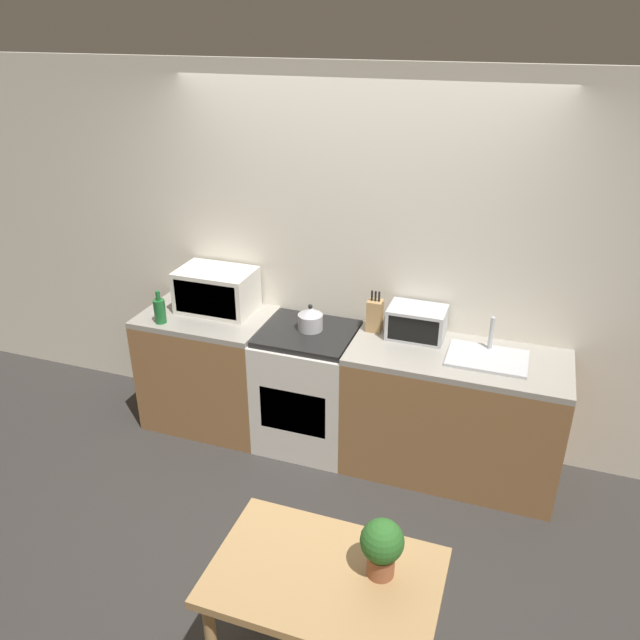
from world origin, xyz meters
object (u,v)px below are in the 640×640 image
(kettle, at_px, (310,319))
(microwave, at_px, (216,290))
(stove_range, at_px, (308,387))
(toaster_oven, at_px, (417,323))
(dining_table, at_px, (325,593))
(bottle, at_px, (160,310))

(kettle, bearing_deg, microwave, 174.23)
(stove_range, height_order, toaster_oven, toaster_oven)
(microwave, relative_size, toaster_oven, 1.44)
(toaster_oven, height_order, dining_table, toaster_oven)
(stove_range, distance_m, kettle, 0.53)
(bottle, xyz_separation_m, dining_table, (1.76, -1.59, -0.33))
(stove_range, height_order, dining_table, stove_range)
(microwave, xyz_separation_m, toaster_oven, (1.45, 0.05, -0.05))
(kettle, distance_m, bottle, 1.06)
(kettle, relative_size, bottle, 0.79)
(stove_range, distance_m, dining_table, 1.96)
(microwave, height_order, bottle, microwave)
(bottle, distance_m, dining_table, 2.40)
(microwave, relative_size, dining_table, 0.57)
(toaster_oven, bearing_deg, bottle, -167.89)
(toaster_oven, bearing_deg, kettle, -169.68)
(kettle, distance_m, microwave, 0.76)
(bottle, relative_size, toaster_oven, 0.63)
(kettle, bearing_deg, bottle, -166.67)
(dining_table, bearing_deg, bottle, 137.86)
(stove_range, relative_size, microwave, 1.66)
(stove_range, bearing_deg, kettle, 72.72)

